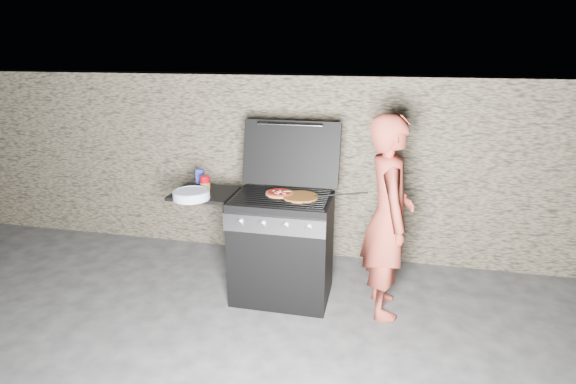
% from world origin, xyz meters
% --- Properties ---
extents(ground, '(50.00, 50.00, 0.00)m').
position_xyz_m(ground, '(0.00, 0.00, 0.00)').
color(ground, '#383737').
extents(stone_wall, '(8.00, 0.35, 1.80)m').
position_xyz_m(stone_wall, '(0.00, 1.05, 0.90)').
color(stone_wall, '#9C8C6C').
rests_on(stone_wall, ground).
extents(gas_grill, '(1.34, 0.79, 0.91)m').
position_xyz_m(gas_grill, '(-0.25, 0.00, 0.46)').
color(gas_grill, black).
rests_on(gas_grill, ground).
extents(pizza_topped, '(0.30, 0.30, 0.03)m').
position_xyz_m(pizza_topped, '(-0.03, 0.04, 0.92)').
color(pizza_topped, '#D79A4D').
rests_on(pizza_topped, gas_grill).
extents(pizza_plain, '(0.29, 0.29, 0.02)m').
position_xyz_m(pizza_plain, '(0.15, -0.00, 0.92)').
color(pizza_plain, '#B6802A').
rests_on(pizza_plain, gas_grill).
extents(sauce_jar, '(0.09, 0.09, 0.13)m').
position_xyz_m(sauce_jar, '(-0.67, 0.04, 0.97)').
color(sauce_jar, '#A4000E').
rests_on(sauce_jar, gas_grill).
extents(blue_carton, '(0.06, 0.04, 0.13)m').
position_xyz_m(blue_carton, '(-0.79, 0.20, 0.97)').
color(blue_carton, '#212EAC').
rests_on(blue_carton, gas_grill).
extents(plate_stack, '(0.33, 0.33, 0.07)m').
position_xyz_m(plate_stack, '(-0.70, -0.19, 0.94)').
color(plate_stack, white).
rests_on(plate_stack, gas_grill).
extents(person, '(0.48, 0.64, 1.61)m').
position_xyz_m(person, '(0.85, -0.02, 0.80)').
color(person, '#BD4735').
rests_on(person, ground).
extents(tongs, '(0.46, 0.05, 0.09)m').
position_xyz_m(tongs, '(0.45, 0.00, 0.96)').
color(tongs, black).
rests_on(tongs, gas_grill).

